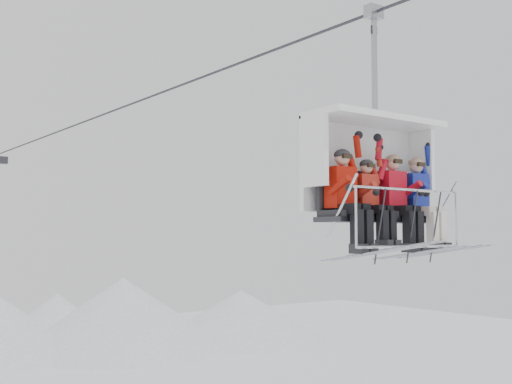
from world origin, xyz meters
TOP-DOWN VIEW (x-y plane):
  - haul_cable at (0.00, 0.00)m, footprint 0.06×50.00m
  - chairlift_carrier at (0.00, -3.15)m, footprint 2.52×1.17m
  - skier_far_left at (-0.85, -3.46)m, footprint 0.43×1.69m
  - skier_center_left at (-0.32, -3.47)m, footprint 0.38×1.69m
  - skier_center_right at (0.30, -3.46)m, footprint 0.43×1.69m
  - skier_far_right at (0.88, -3.46)m, footprint 0.43×1.69m

SIDE VIEW (x-z plane):
  - skier_center_left at x=-0.32m, z-range 9.42..10.94m
  - skier_far_right at x=0.88m, z-range 9.39..11.07m
  - skier_far_left at x=-0.85m, z-range 9.38..11.09m
  - skier_center_right at x=0.30m, z-range 9.38..11.09m
  - chairlift_carrier at x=0.00m, z-range 8.71..12.70m
  - haul_cable at x=0.00m, z-range 13.27..13.33m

